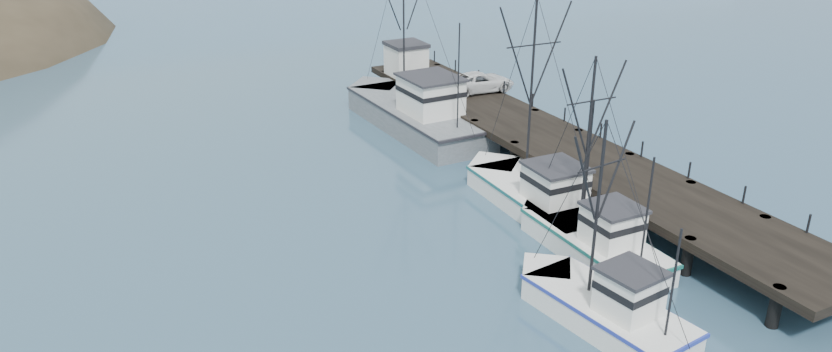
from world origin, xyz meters
The scene contains 8 objects.
ground centered at (0.00, 0.00, 0.00)m, with size 400.00×400.00×0.00m, color #2C4B62.
pier centered at (14.00, 16.00, 1.69)m, with size 6.00×44.00×2.00m.
trawler_near centered at (8.60, 4.82, 0.82)m, with size 3.46×10.21×10.53m.
trawler_mid centered at (4.94, -0.41, 0.82)m, with size 4.12×9.37×9.50m.
trawler_far centered at (9.35, 10.64, 0.82)m, with size 4.28×12.33×12.48m.
work_vessel centered at (9.57, 26.65, 1.23)m, with size 5.57×17.25×14.21m.
pier_shed centered at (12.50, 34.00, 3.42)m, with size 3.00×3.20×2.80m.
pickup_truck centered at (15.50, 26.97, 2.77)m, with size 2.56×5.54×1.54m, color silver.
Camera 1 is at (-14.79, -21.16, 18.58)m, focal length 32.00 mm.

